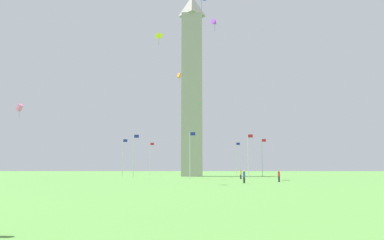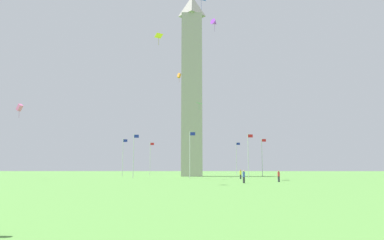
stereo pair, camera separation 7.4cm
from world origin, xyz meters
name	(u,v)px [view 2 (the right image)]	position (x,y,z in m)	size (l,w,h in m)	color
ground_plane	(192,176)	(0.00, 0.00, 0.00)	(260.00, 260.00, 0.00)	#548C3D
obelisk_monument	(192,83)	(0.00, 0.00, 22.99)	(5.06, 5.06, 45.99)	#A8A399
flagpole_n	(262,156)	(16.94, 0.00, 4.94)	(1.12, 0.14, 9.08)	silver
flagpole_ne	(237,157)	(11.99, 11.94, 4.94)	(1.12, 0.14, 9.08)	silver
flagpole_e	(194,158)	(0.05, 16.89, 4.94)	(1.12, 0.14, 9.08)	silver
flagpole_se	(150,157)	(-11.89, 11.94, 4.94)	(1.12, 0.14, 9.08)	silver
flagpole_s	(123,156)	(-16.83, 0.00, 4.94)	(1.12, 0.14, 9.08)	silver
flagpole_sw	(134,154)	(-11.89, -11.94, 4.94)	(1.12, 0.14, 9.08)	silver
flagpole_w	(190,153)	(0.05, -16.89, 4.94)	(1.12, 0.14, 9.08)	silver
flagpole_nw	(248,154)	(11.99, -11.94, 4.94)	(1.12, 0.14, 9.08)	silver
person_blue_shirt	(244,177)	(7.91, -37.02, 0.87)	(0.32, 0.32, 1.74)	#2D2D38
person_red_shirt	(279,176)	(13.46, -33.00, 0.83)	(0.32, 0.32, 1.67)	#2D2D38
person_yellow_shirt	(241,174)	(9.38, -20.12, 0.87)	(0.32, 0.32, 1.75)	#2D2D38
kite_pink_box	(20,108)	(-31.56, -21.64, 13.15)	(1.44, 1.20, 2.60)	pink
kite_yellow_diamond	(159,36)	(-3.25, -41.70, 18.88)	(1.20, 1.18, 1.43)	yellow
kite_orange_box	(179,76)	(-1.88, -21.30, 19.15)	(0.77, 0.87, 1.75)	orange
kite_green_diamond	(199,103)	(1.79, -8.94, 16.13)	(1.38, 1.40, 1.64)	green
kite_purple_delta	(215,23)	(4.93, -19.47, 30.25)	(1.90, 1.90, 2.50)	purple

